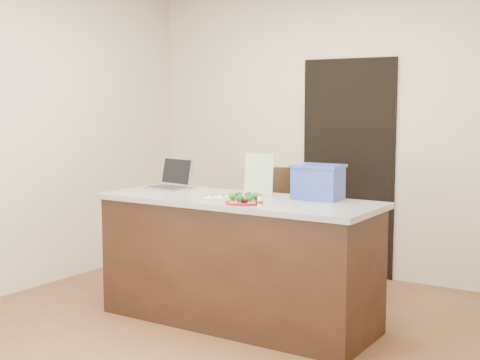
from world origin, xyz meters
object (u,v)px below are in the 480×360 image
Objects in this scene: plate at (244,202)px; laptop at (172,180)px; island at (238,260)px; blue_box at (318,182)px; napkin at (216,197)px; yogurt_bottle at (260,201)px; chair at (269,224)px.

laptop is at bearing 157.08° from plate.
island is 5.86× the size of blue_box.
blue_box is (0.52, 0.24, 0.58)m from island.
laptop is (-0.61, 0.26, 0.06)m from napkin.
yogurt_bottle is at bearing -13.87° from plate.
chair is at bearing 110.14° from plate.
laptop reaches higher than island.
island is 0.74m from chair.
blue_box is (0.33, 0.45, 0.11)m from plate.
chair is (-0.67, 0.47, -0.44)m from blue_box.
island is 0.64m from yogurt_bottle.
island is 0.55m from plate.
island is 15.51× the size of napkin.
chair is (-0.34, 0.92, -0.32)m from plate.
napkin is at bearing 158.07° from plate.
blue_box is 0.93m from chair.
napkin is 0.74m from blue_box.
laptop reaches higher than yogurt_bottle.
blue_box is at bearing -56.85° from chair.
napkin is at bearing 160.50° from yogurt_bottle.
napkin is at bearing -156.16° from blue_box.
blue_box reaches higher than napkin.
island is 1.93× the size of chair.
blue_box is (1.26, 0.06, 0.06)m from laptop.
laptop is 0.88m from chair.
island is 5.46× the size of laptop.
chair is at bearing 51.26° from laptop.
napkin is at bearing -13.85° from laptop.
yogurt_bottle is (0.47, -0.17, 0.03)m from napkin.
yogurt_bottle is 0.53m from blue_box.
laptop is at bearing 166.29° from island.
laptop is 1.26m from blue_box.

